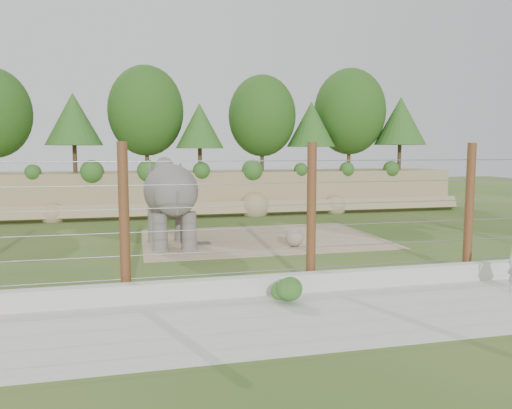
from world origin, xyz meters
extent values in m
plane|color=#33551C|center=(0.00, 0.00, 0.00)|extent=(90.00, 90.00, 0.00)
cube|color=#9C8C63|center=(0.00, 13.00, 1.25)|extent=(30.00, 4.00, 2.50)
cube|color=#9C8C63|center=(0.00, 10.70, 0.35)|extent=(30.00, 1.37, 1.07)
cylinder|color=#3F2B19|center=(-8.00, 12.50, 3.29)|extent=(0.24, 0.24, 1.58)
sphere|color=#174514|center=(-8.00, 12.50, 5.42)|extent=(3.60, 3.60, 3.60)
cylinder|color=#3F2B19|center=(-4.00, 13.00, 3.46)|extent=(0.24, 0.24, 1.92)
sphere|color=#174514|center=(-4.00, 13.00, 6.07)|extent=(4.40, 4.40, 4.40)
cylinder|color=#3F2B19|center=(-1.00, 11.80, 3.20)|extent=(0.24, 0.24, 1.40)
sphere|color=#174514|center=(-1.00, 11.80, 5.10)|extent=(3.20, 3.20, 3.20)
cylinder|color=#3F2B19|center=(3.00, 12.80, 3.41)|extent=(0.24, 0.24, 1.82)
sphere|color=#174514|center=(3.00, 12.80, 5.88)|extent=(4.16, 4.16, 4.16)
cylinder|color=#3F2B19|center=(6.00, 12.20, 3.25)|extent=(0.24, 0.24, 1.50)
sphere|color=#174514|center=(6.00, 12.20, 5.29)|extent=(3.44, 3.44, 3.44)
cylinder|color=#3F2B19|center=(9.00, 13.20, 3.51)|extent=(0.24, 0.24, 2.03)
sphere|color=#174514|center=(9.00, 13.20, 6.27)|extent=(4.64, 4.64, 4.64)
cylinder|color=#3F2B19|center=(12.00, 12.00, 3.32)|extent=(0.24, 0.24, 1.64)
sphere|color=#174514|center=(12.00, 12.00, 5.55)|extent=(3.76, 3.76, 3.76)
cube|color=#988462|center=(0.50, 3.00, 0.01)|extent=(10.00, 7.00, 0.02)
cube|color=#262628|center=(-2.32, 2.40, 0.04)|extent=(1.00, 0.60, 0.03)
sphere|color=gray|center=(1.30, 0.96, 0.38)|extent=(0.72, 0.72, 0.72)
cube|color=beige|center=(0.00, -5.00, 0.25)|extent=(26.00, 0.35, 0.50)
cube|color=beige|center=(0.00, -7.00, 0.01)|extent=(26.00, 4.00, 0.01)
cylinder|color=#542D15|center=(-5.00, -4.50, 2.00)|extent=(0.26, 0.26, 4.00)
cylinder|color=#542D15|center=(0.00, -4.50, 2.00)|extent=(0.26, 0.26, 4.00)
cylinder|color=#542D15|center=(5.00, -4.50, 2.00)|extent=(0.26, 0.26, 4.00)
cylinder|color=gray|center=(0.00, -4.50, 0.50)|extent=(20.00, 0.02, 0.02)
cylinder|color=gray|center=(0.00, -4.50, 1.10)|extent=(20.00, 0.02, 0.02)
cylinder|color=gray|center=(0.00, -4.50, 1.70)|extent=(20.00, 0.02, 0.02)
cylinder|color=gray|center=(0.00, -4.50, 2.30)|extent=(20.00, 0.02, 0.02)
cylinder|color=gray|center=(0.00, -4.50, 2.90)|extent=(20.00, 0.02, 0.02)
cylinder|color=gray|center=(0.00, -4.50, 3.50)|extent=(20.00, 0.02, 0.02)
sphere|color=#26601F|center=(-1.11, -5.80, 0.31)|extent=(0.61, 0.61, 0.61)
camera|label=1|loc=(-4.69, -17.40, 3.79)|focal=35.00mm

